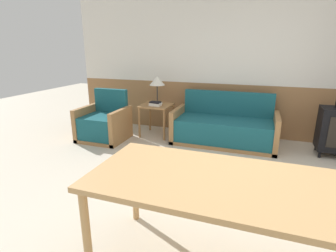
{
  "coord_description": "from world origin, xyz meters",
  "views": [
    {
      "loc": [
        0.13,
        -2.42,
        1.64
      ],
      "look_at": [
        -1.06,
        0.92,
        0.57
      ],
      "focal_mm": 28.0,
      "sensor_mm": 36.0,
      "label": 1
    }
  ],
  "objects": [
    {
      "name": "ground_plane",
      "position": [
        0.0,
        0.0,
        0.0
      ],
      "size": [
        16.0,
        16.0,
        0.0
      ],
      "primitive_type": "plane",
      "color": "beige"
    },
    {
      "name": "wall_back",
      "position": [
        0.0,
        2.63,
        1.35
      ],
      "size": [
        7.2,
        0.06,
        2.7
      ],
      "color": "#996B42",
      "rests_on": "ground_plane"
    },
    {
      "name": "couch",
      "position": [
        -0.41,
        2.05,
        0.27
      ],
      "size": [
        1.77,
        0.8,
        0.87
      ],
      "color": "#9E7042",
      "rests_on": "ground_plane"
    },
    {
      "name": "armchair",
      "position": [
        -2.52,
        1.52,
        0.28
      ],
      "size": [
        0.82,
        0.73,
        0.89
      ],
      "rotation": [
        0.0,
        0.0,
        0.03
      ],
      "color": "#9E7042",
      "rests_on": "ground_plane"
    },
    {
      "name": "side_table",
      "position": [
        -1.7,
        2.07,
        0.5
      ],
      "size": [
        0.55,
        0.55,
        0.6
      ],
      "color": "#9E7042",
      "rests_on": "ground_plane"
    },
    {
      "name": "table_lamp",
      "position": [
        -1.72,
        2.17,
        1.03
      ],
      "size": [
        0.29,
        0.29,
        0.52
      ],
      "color": "#262628",
      "rests_on": "side_table"
    },
    {
      "name": "book_stack",
      "position": [
        -1.68,
        1.98,
        0.64
      ],
      "size": [
        0.22,
        0.15,
        0.08
      ],
      "color": "white",
      "rests_on": "side_table"
    },
    {
      "name": "dining_table",
      "position": [
        0.07,
        -0.79,
        0.71
      ],
      "size": [
        2.1,
        0.87,
        0.78
      ],
      "color": "tan",
      "rests_on": "ground_plane"
    }
  ]
}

